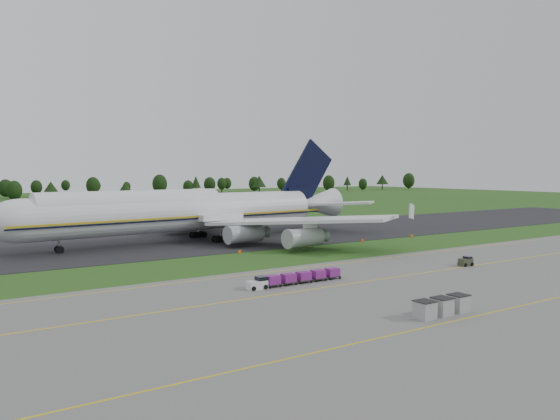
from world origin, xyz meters
TOP-DOWN VIEW (x-y plane):
  - ground at (0.00, 0.00)m, footprint 600.00×600.00m
  - apron at (0.00, -34.00)m, footprint 300.00×52.00m
  - taxiway at (0.00, 28.00)m, footprint 300.00×40.00m
  - apron_markings at (0.00, -26.98)m, footprint 300.00×30.20m
  - tree_line at (18.65, 219.87)m, footprint 528.35×23.48m
  - aircraft at (-0.11, 26.02)m, footprint 75.30×73.09m
  - baggage_train at (-5.59, -18.37)m, footprint 13.31×1.41m
  - utility_cart at (22.55, -21.54)m, footprint 2.03×1.37m
  - uld_row at (-1.87, -37.97)m, footprint 6.54×1.74m
  - edge_markers at (21.44, 7.20)m, footprint 41.53×0.30m

SIDE VIEW (x-z plane):
  - ground at x=0.00m, z-range 0.00..0.00m
  - apron at x=0.00m, z-range 0.00..0.06m
  - taxiway at x=0.00m, z-range 0.00..0.08m
  - apron_markings at x=0.00m, z-range 0.06..0.07m
  - edge_markers at x=21.44m, z-range -0.03..0.57m
  - utility_cart at x=22.55m, z-range 0.05..1.13m
  - baggage_train at x=-5.59m, z-range 0.11..1.47m
  - uld_row at x=-1.87m, z-range 0.06..1.78m
  - aircraft at x=-0.11m, z-range -4.53..16.59m
  - tree_line at x=18.65m, z-range 0.54..12.08m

